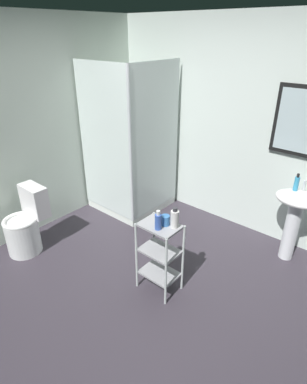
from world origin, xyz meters
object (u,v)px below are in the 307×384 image
hand_soap_bottle (296,183)px  lotion_bottle_white (175,219)px  toilet (26,226)px  rinse_cup (165,220)px  storage_cart (160,252)px  shower_stall (131,179)px  shampoo_bottle_blue (158,221)px  pedestal_sink (295,213)px

hand_soap_bottle → lotion_bottle_white: hand_soap_bottle is taller
toilet → rinse_cup: size_ratio=8.06×
storage_cart → lotion_bottle_white: (0.12, 0.06, 0.39)m
toilet → storage_cart: (1.56, 0.50, 0.12)m
shower_stall → shampoo_bottle_blue: size_ratio=10.84×
lotion_bottle_white → hand_soap_bottle: bearing=64.9°
pedestal_sink → storage_cart: (-0.78, -1.30, -0.14)m
shower_stall → lotion_bottle_white: shower_stall is taller
storage_cart → rinse_cup: rinse_cup is taller
hand_soap_bottle → shower_stall: bearing=-169.6°
pedestal_sink → toilet: bearing=-142.4°
pedestal_sink → hand_soap_bottle: hand_soap_bottle is taller
storage_cart → shampoo_bottle_blue: shampoo_bottle_blue is taller
storage_cart → pedestal_sink: bearing=59.0°
pedestal_sink → toilet: pedestal_sink is taller
shower_stall → hand_soap_bottle: bearing=10.4°
pedestal_sink → rinse_cup: 1.49m
shampoo_bottle_blue → lotion_bottle_white: lotion_bottle_white is taller
toilet → shampoo_bottle_blue: bearing=15.5°
storage_cart → rinse_cup: (0.04, 0.03, 0.35)m
toilet → lotion_bottle_white: 1.84m
shower_stall → storage_cart: bearing=-36.6°
storage_cart → hand_soap_bottle: 1.59m
pedestal_sink → storage_cart: 1.53m
toilet → rinse_cup: bearing=18.4°
shampoo_bottle_blue → rinse_cup: size_ratio=1.96×
shower_stall → hand_soap_bottle: size_ratio=10.70×
storage_cart → shower_stall: bearing=143.4°
toilet → storage_cart: size_ratio=1.03×
pedestal_sink → shampoo_bottle_blue: bearing=-119.0°
toilet → lotion_bottle_white: size_ratio=3.87×
shower_stall → storage_cart: 1.63m
hand_soap_bottle → lotion_bottle_white: size_ratio=0.95×
storage_cart → hand_soap_bottle: (0.72, 1.34, 0.45)m
toilet → shampoo_bottle_blue: (1.59, 0.44, 0.50)m
pedestal_sink → hand_soap_bottle: (-0.06, 0.04, 0.31)m
shower_stall → pedestal_sink: bearing=9.0°
storage_cart → lotion_bottle_white: 0.41m
hand_soap_bottle → lotion_bottle_white: 1.42m
shampoo_bottle_blue → lotion_bottle_white: size_ratio=0.94×
lotion_bottle_white → shampoo_bottle_blue: bearing=-127.8°
shampoo_bottle_blue → rinse_cup: 0.10m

